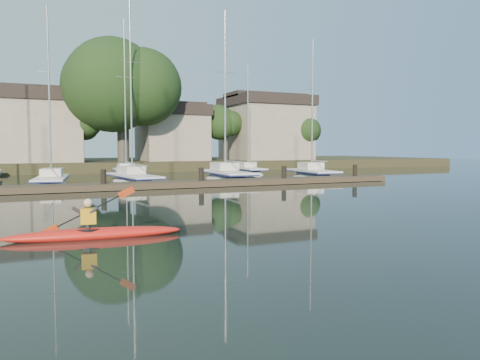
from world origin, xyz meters
name	(u,v)px	position (x,y,z in m)	size (l,w,h in m)	color
ground	(258,221)	(0.00, 0.00, 0.00)	(160.00, 160.00, 0.00)	black
kayak	(94,231)	(-5.36, -0.77, 0.18)	(4.78, 1.22, 1.52)	red
dock	(155,185)	(0.00, 14.00, 0.20)	(34.00, 2.00, 1.80)	#423125
sailboat_1	(52,188)	(-5.62, 18.77, -0.17)	(2.91, 7.92, 12.66)	silver
sailboat_2	(133,186)	(-0.31, 18.75, -0.18)	(2.98, 8.86, 14.38)	silver
sailboat_3	(226,183)	(6.79, 18.96, -0.21)	(2.71, 8.87, 14.15)	silver
sailboat_4	(313,180)	(14.14, 18.30, -0.20)	(3.11, 7.56, 12.48)	silver
sailboat_6	(127,178)	(0.80, 27.09, -0.17)	(2.68, 9.32, 14.61)	silver
sailboat_7	(248,175)	(12.17, 26.37, -0.17)	(2.55, 7.21, 11.38)	silver
shore	(111,141)	(1.61, 40.29, 3.23)	(90.00, 25.25, 12.75)	#2A3219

